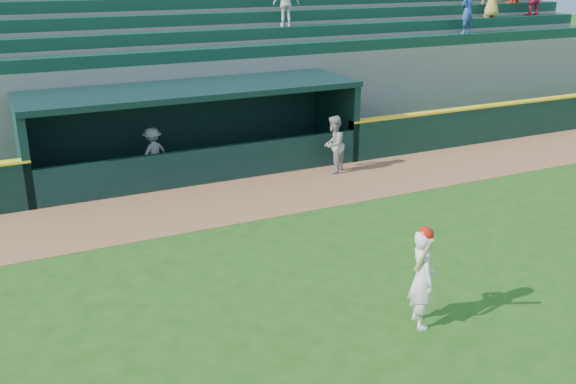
{
  "coord_description": "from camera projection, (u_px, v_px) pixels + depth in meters",
  "views": [
    {
      "loc": [
        -5.35,
        -9.46,
        5.69
      ],
      "look_at": [
        0.0,
        1.6,
        1.3
      ],
      "focal_mm": 40.0,
      "sensor_mm": 36.0,
      "label": 1
    }
  ],
  "objects": [
    {
      "name": "ground",
      "position": [
        325.0,
        282.0,
        12.12
      ],
      "size": [
        120.0,
        120.0,
        0.0
      ],
      "primitive_type": "plane",
      "color": "#204E13",
      "rests_on": "ground"
    },
    {
      "name": "warning_track",
      "position": [
        231.0,
        201.0,
        16.28
      ],
      "size": [
        40.0,
        3.0,
        0.01
      ],
      "primitive_type": "cube",
      "color": "#8F5B39",
      "rests_on": "ground"
    },
    {
      "name": "field_wall_right",
      "position": [
        540.0,
        117.0,
        22.5
      ],
      "size": [
        15.5,
        0.3,
        1.2
      ],
      "primitive_type": "cube",
      "color": "black",
      "rests_on": "ground"
    },
    {
      "name": "wall_stripe_right",
      "position": [
        543.0,
        99.0,
        22.29
      ],
      "size": [
        15.5,
        0.32,
        0.06
      ],
      "primitive_type": "cube",
      "color": "yellow",
      "rests_on": "field_wall_right"
    },
    {
      "name": "dugout_player_front",
      "position": [
        334.0,
        145.0,
        18.21
      ],
      "size": [
        1.02,
        1.0,
        1.66
      ],
      "primitive_type": "imported",
      "rotation": [
        0.0,
        0.0,
        3.85
      ],
      "color": "#979792",
      "rests_on": "ground"
    },
    {
      "name": "dugout_player_inside",
      "position": [
        153.0,
        153.0,
        17.84
      ],
      "size": [
        1.06,
        0.87,
        1.43
      ],
      "primitive_type": "imported",
      "rotation": [
        0.0,
        0.0,
        3.56
      ],
      "color": "#ADADA7",
      "rests_on": "ground"
    },
    {
      "name": "dugout",
      "position": [
        191.0,
        123.0,
        18.45
      ],
      "size": [
        9.4,
        2.8,
        2.46
      ],
      "color": "slate",
      "rests_on": "ground"
    },
    {
      "name": "stands",
      "position": [
        150.0,
        65.0,
        21.99
      ],
      "size": [
        34.5,
        6.29,
        7.62
      ],
      "color": "slate",
      "rests_on": "ground"
    },
    {
      "name": "batter_at_plate",
      "position": [
        422.0,
        276.0,
        10.42
      ],
      "size": [
        0.57,
        0.83,
        1.78
      ],
      "color": "white",
      "rests_on": "ground"
    }
  ]
}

